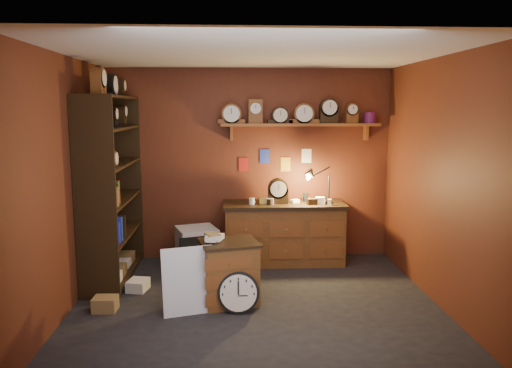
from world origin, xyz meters
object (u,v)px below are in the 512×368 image
object	(u,v)px
low_cabinet	(229,269)
big_round_clock	(238,293)
shelving_unit	(109,180)
workbench	(284,229)

from	to	relation	value
low_cabinet	big_round_clock	bearing A→B (deg)	-84.00
low_cabinet	shelving_unit	bearing A→B (deg)	133.99
shelving_unit	low_cabinet	distance (m)	1.97
low_cabinet	big_round_clock	world-z (taller)	low_cabinet
shelving_unit	big_round_clock	size ratio (longest dim) A/B	5.80
workbench	low_cabinet	bearing A→B (deg)	-117.93
workbench	big_round_clock	distance (m)	1.85
workbench	big_round_clock	size ratio (longest dim) A/B	3.79
shelving_unit	workbench	bearing A→B (deg)	12.33
low_cabinet	workbench	bearing A→B (deg)	48.36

